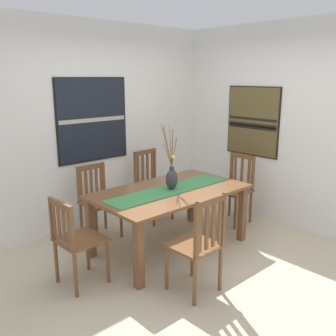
# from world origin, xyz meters

# --- Properties ---
(ground_plane) EXTENTS (6.40, 6.40, 0.03)m
(ground_plane) POSITION_xyz_m (0.00, 0.00, -0.01)
(ground_plane) COLOR beige
(wall_back) EXTENTS (6.40, 0.12, 2.70)m
(wall_back) POSITION_xyz_m (0.00, 1.86, 1.35)
(wall_back) COLOR silver
(wall_back) RESTS_ON ground_plane
(wall_side) EXTENTS (0.12, 6.40, 2.70)m
(wall_side) POSITION_xyz_m (1.86, 0.00, 1.35)
(wall_side) COLOR silver
(wall_side) RESTS_ON ground_plane
(dining_table) EXTENTS (1.77, 1.03, 0.72)m
(dining_table) POSITION_xyz_m (0.13, 0.53, 0.63)
(dining_table) COLOR brown
(dining_table) RESTS_ON ground_plane
(table_runner) EXTENTS (1.63, 0.36, 0.01)m
(table_runner) POSITION_xyz_m (0.13, 0.53, 0.73)
(table_runner) COLOR #388447
(table_runner) RESTS_ON dining_table
(centerpiece_vase) EXTENTS (0.21, 0.23, 0.75)m
(centerpiece_vase) POSITION_xyz_m (0.15, 0.52, 0.87)
(centerpiece_vase) COLOR #333338
(centerpiece_vase) RESTS_ON dining_table
(chair_0) EXTENTS (0.43, 0.43, 0.95)m
(chair_0) POSITION_xyz_m (1.37, 0.54, 0.49)
(chair_0) COLOR brown
(chair_0) RESTS_ON ground_plane
(chair_1) EXTENTS (0.44, 0.44, 0.99)m
(chair_1) POSITION_xyz_m (0.58, 1.41, 0.51)
(chair_1) COLOR brown
(chair_1) RESTS_ON ground_plane
(chair_2) EXTENTS (0.43, 0.43, 0.97)m
(chair_2) POSITION_xyz_m (-0.32, -0.35, 0.50)
(chair_2) COLOR brown
(chair_2) RESTS_ON ground_plane
(chair_3) EXTENTS (0.42, 0.42, 0.91)m
(chair_3) POSITION_xyz_m (-0.31, 1.40, 0.49)
(chair_3) COLOR brown
(chair_3) RESTS_ON ground_plane
(chair_4) EXTENTS (0.44, 0.44, 0.89)m
(chair_4) POSITION_xyz_m (-1.09, 0.54, 0.48)
(chair_4) COLOR brown
(chair_4) RESTS_ON ground_plane
(painting_on_back_wall) EXTENTS (1.04, 0.05, 1.09)m
(painting_on_back_wall) POSITION_xyz_m (-0.09, 1.79, 1.44)
(painting_on_back_wall) COLOR black
(painting_on_side_wall) EXTENTS (0.05, 0.85, 0.97)m
(painting_on_side_wall) POSITION_xyz_m (1.79, 0.60, 1.37)
(painting_on_side_wall) COLOR black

